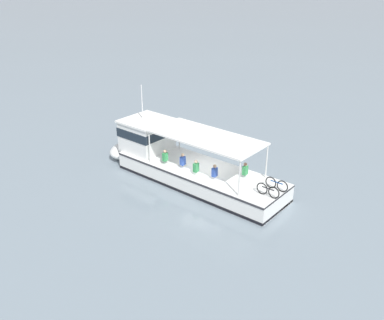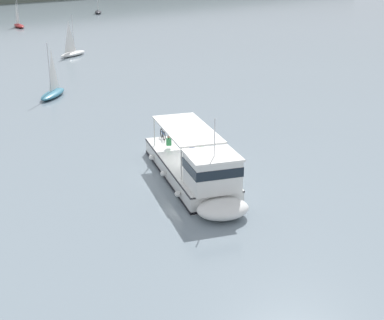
% 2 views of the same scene
% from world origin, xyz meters
% --- Properties ---
extents(ground_plane, '(400.00, 400.00, 0.00)m').
position_xyz_m(ground_plane, '(0.00, 0.00, 0.00)').
color(ground_plane, gray).
extents(ferry_main, '(7.96, 12.87, 5.32)m').
position_xyz_m(ferry_main, '(-0.52, -1.75, 1.02)').
color(ferry_main, white).
rests_on(ferry_main, ground).
extents(sailboat_outer_anchorage, '(2.36, 4.99, 5.40)m').
position_xyz_m(sailboat_outer_anchorage, '(24.02, 74.69, 0.54)').
color(sailboat_outer_anchorage, maroon).
rests_on(sailboat_outer_anchorage, ground).
extents(sailboat_horizon_west, '(3.80, 4.78, 5.40)m').
position_xyz_m(sailboat_horizon_west, '(47.47, 84.61, 0.54)').
color(sailboat_horizon_west, '#232328').
rests_on(sailboat_horizon_west, ground).
extents(sailboat_horizon_east, '(4.99, 2.96, 5.40)m').
position_xyz_m(sailboat_horizon_east, '(16.63, 42.69, 0.54)').
color(sailboat_horizon_east, white).
rests_on(sailboat_horizon_east, ground).
extents(sailboat_far_right, '(4.63, 4.08, 5.40)m').
position_xyz_m(sailboat_far_right, '(3.68, 24.39, 0.54)').
color(sailboat_far_right, teal).
rests_on(sailboat_far_right, ground).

